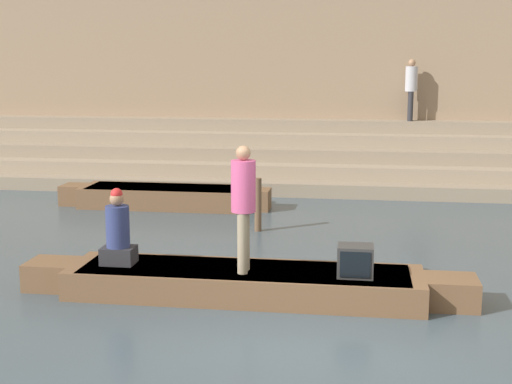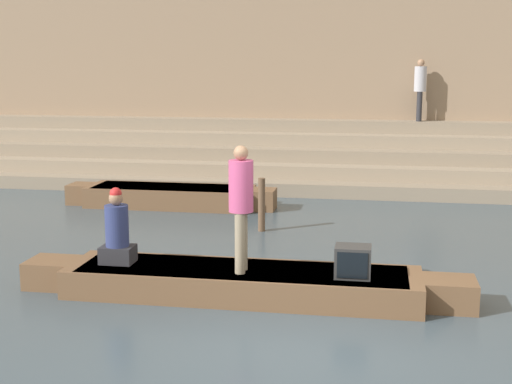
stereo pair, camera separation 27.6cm
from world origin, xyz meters
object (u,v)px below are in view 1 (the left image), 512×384
rowboat_main (244,282)px  tv_set (355,261)px  person_standing (243,200)px  person_on_steps (411,85)px  moored_boat_shore (164,196)px  person_rowing (118,233)px  mooring_post (258,205)px

rowboat_main → tv_set: tv_set is taller
rowboat_main → person_standing: bearing=-81.5°
person_on_steps → moored_boat_shore: bearing=74.9°
rowboat_main → moored_boat_shore: moored_boat_shore is taller
person_rowing → mooring_post: (1.49, 3.98, -0.33)m
mooring_post → person_on_steps: 7.72m
tv_set → moored_boat_shore: tv_set is taller
mooring_post → rowboat_main: bearing=-84.8°
person_rowing → mooring_post: bearing=64.2°
person_rowing → moored_boat_shore: bearing=94.1°
person_standing → person_rowing: 1.97m
person_standing → mooring_post: size_ratio=1.67×
moored_boat_shore → person_on_steps: size_ratio=2.91×
moored_boat_shore → person_standing: bearing=-66.5°
person_rowing → tv_set: person_rowing is taller
person_on_steps → person_rowing: bearing=102.5°
rowboat_main → person_rowing: size_ratio=5.78×
rowboat_main → tv_set: (1.58, -0.12, 0.41)m
person_rowing → mooring_post: size_ratio=1.05×
moored_boat_shore → rowboat_main: bearing=-66.2°
rowboat_main → tv_set: bearing=-3.9°
mooring_post → person_standing: bearing=-84.7°
mooring_post → person_on_steps: size_ratio=0.63×
person_standing → person_rowing: person_standing is taller
person_rowing → moored_boat_shore: size_ratio=0.23×
person_on_steps → person_standing: bearing=111.6°
moored_boat_shore → person_on_steps: bearing=36.6°
tv_set → mooring_post: mooring_post is taller
mooring_post → person_on_steps: person_on_steps is taller
tv_set → person_on_steps: size_ratio=0.29×
rowboat_main → moored_boat_shore: bearing=115.6°
person_standing → moored_boat_shore: size_ratio=0.36×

